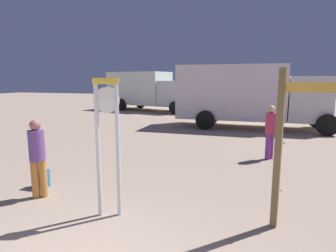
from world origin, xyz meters
The scene contains 7 objects.
standing_clock centered at (-0.48, 2.14, 1.45)m, with size 0.43×0.23×2.37m.
arrow_sign centered at (2.56, 2.49, 1.69)m, with size 1.07×0.41×2.52m.
person_near_clock centered at (-2.20, 2.39, 0.88)m, with size 0.30×0.30×1.58m.
backpack centered at (-2.55, 2.84, 0.20)m, with size 0.30×0.24×0.40m.
person_distant centered at (2.32, 6.70, 0.90)m, with size 0.31×0.31×1.60m.
box_truck_near centered at (1.42, 12.26, 1.66)m, with size 7.14×2.48×3.03m.
box_truck_far centered at (-6.18, 18.40, 1.59)m, with size 7.26×4.21×2.92m.
Camera 1 is at (1.87, -2.00, 2.34)m, focal length 30.18 mm.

